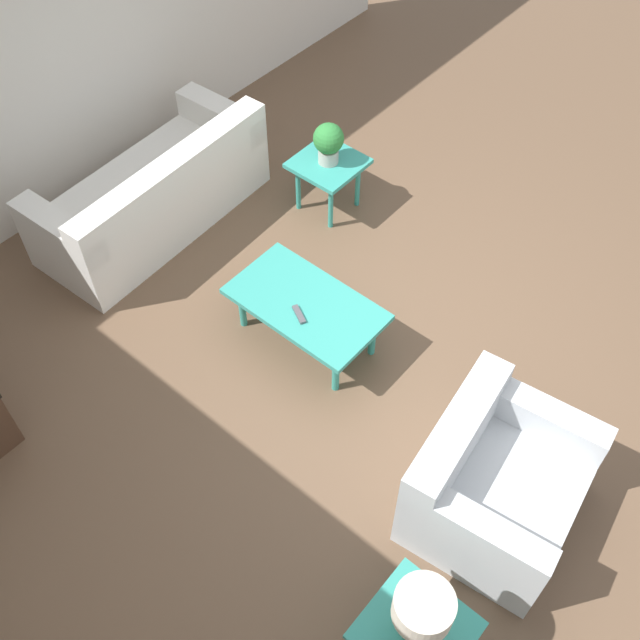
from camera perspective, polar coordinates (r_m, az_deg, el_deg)
The scene contains 10 objects.
ground_plane at distance 5.34m, azimuth 5.21°, elevation -2.22°, with size 14.00×14.00×0.00m, color brown.
wall_right at distance 6.21m, azimuth -18.54°, elevation 20.58°, with size 0.12×7.20×2.70m.
sofa at distance 6.12m, azimuth -12.44°, elevation 9.29°, with size 0.90×1.94×0.76m.
armchair at distance 4.54m, azimuth 13.06°, elevation -12.03°, with size 0.97×1.09×0.76m.
coffee_table at distance 5.11m, azimuth -1.08°, elevation 1.05°, with size 1.06×0.60×0.40m.
side_table_plant at distance 6.07m, azimuth 0.63°, elevation 11.46°, with size 0.51×0.51×0.47m.
side_table_lamp at distance 4.06m, azimuth 7.25°, elevation -22.62°, with size 0.51×0.51×0.47m.
potted_plant at distance 5.90m, azimuth 0.65°, elevation 13.43°, with size 0.24×0.24×0.34m.
table_lamp at distance 3.73m, azimuth 7.80°, elevation -21.14°, with size 0.29×0.29×0.41m.
remote_control at distance 4.99m, azimuth -1.61°, elevation 0.43°, with size 0.16×0.11×0.02m.
Camera 1 is at (-1.69, 2.74, 4.27)m, focal length 42.00 mm.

